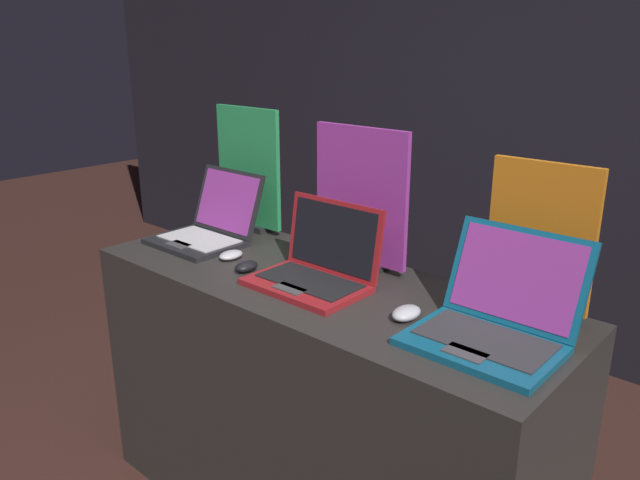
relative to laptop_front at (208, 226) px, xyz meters
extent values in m
cube|color=black|center=(0.63, 1.84, 0.36)|extent=(8.00, 0.05, 2.80)
cube|color=#282623|center=(0.63, -0.04, -0.55)|extent=(1.74, 0.63, 0.98)
cube|color=black|center=(0.00, -0.07, -0.05)|extent=(0.36, 0.27, 0.02)
cube|color=#B7B7B7|center=(0.00, -0.05, -0.04)|extent=(0.31, 0.19, 0.00)
cube|color=#3F3F42|center=(0.00, -0.15, -0.04)|extent=(0.10, 0.06, 0.00)
cube|color=black|center=(0.00, 0.11, 0.08)|extent=(0.36, 0.10, 0.25)
cube|color=#8C338C|center=(0.00, 0.10, 0.08)|extent=(0.32, 0.08, 0.22)
ellipsoid|color=#B2B2B7|center=(0.23, -0.08, -0.05)|extent=(0.07, 0.10, 0.03)
cube|color=black|center=(0.00, 0.23, -0.05)|extent=(0.20, 0.07, 0.02)
cube|color=#268C4C|center=(0.00, 0.23, 0.21)|extent=(0.36, 0.02, 0.49)
cube|color=maroon|center=(0.64, -0.11, -0.05)|extent=(0.39, 0.25, 0.02)
cube|color=black|center=(0.64, -0.09, -0.04)|extent=(0.34, 0.18, 0.00)
cube|color=#3F3F42|center=(0.64, -0.18, -0.04)|extent=(0.11, 0.06, 0.00)
cube|color=maroon|center=(0.64, 0.04, 0.08)|extent=(0.39, 0.05, 0.25)
cube|color=black|center=(0.64, 0.03, 0.08)|extent=(0.35, 0.04, 0.22)
ellipsoid|color=black|center=(0.37, -0.13, -0.04)|extent=(0.06, 0.09, 0.04)
cube|color=black|center=(0.64, 0.18, -0.05)|extent=(0.21, 0.07, 0.02)
cube|color=purple|center=(0.64, 0.18, 0.20)|extent=(0.39, 0.02, 0.48)
cube|color=#0F5170|center=(1.27, -0.11, -0.05)|extent=(0.39, 0.28, 0.02)
cube|color=#2D2D30|center=(1.27, -0.09, -0.04)|extent=(0.35, 0.20, 0.00)
cube|color=#3F3F42|center=(1.27, -0.19, -0.04)|extent=(0.11, 0.06, 0.00)
cube|color=#0F5170|center=(1.27, 0.08, 0.09)|extent=(0.39, 0.11, 0.27)
cube|color=#8C338C|center=(1.27, 0.08, 0.09)|extent=(0.35, 0.09, 0.23)
ellipsoid|color=#B2B2B7|center=(1.02, -0.08, -0.04)|extent=(0.07, 0.11, 0.04)
cube|color=black|center=(1.27, 0.22, -0.05)|extent=(0.18, 0.07, 0.02)
cube|color=orange|center=(1.27, 0.22, 0.18)|extent=(0.32, 0.02, 0.43)
camera|label=1|loc=(1.94, -1.50, 0.73)|focal=35.00mm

